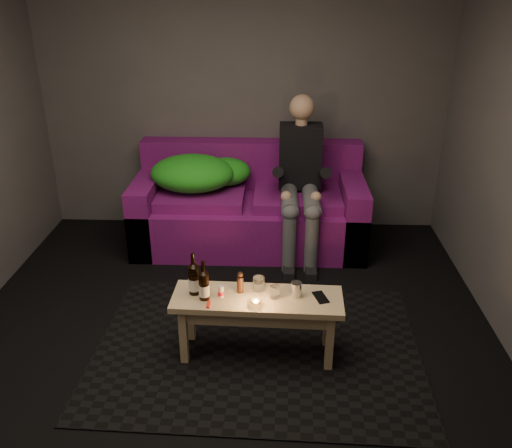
{
  "coord_description": "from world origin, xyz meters",
  "views": [
    {
      "loc": [
        0.34,
        -3.07,
        2.45
      ],
      "look_at": [
        0.18,
        1.05,
        0.54
      ],
      "focal_mm": 38.0,
      "sensor_mm": 36.0,
      "label": 1
    }
  ],
  "objects": [
    {
      "name": "floor",
      "position": [
        0.0,
        0.0,
        0.0
      ],
      "size": [
        4.5,
        4.5,
        0.0
      ],
      "primitive_type": "plane",
      "color": "black",
      "rests_on": "ground"
    },
    {
      "name": "room",
      "position": [
        0.0,
        0.47,
        1.64
      ],
      "size": [
        4.5,
        4.5,
        4.5
      ],
      "color": "silver",
      "rests_on": "ground"
    },
    {
      "name": "rug",
      "position": [
        0.22,
        0.08,
        0.01
      ],
      "size": [
        2.35,
        1.74,
        0.01
      ],
      "primitive_type": "cube",
      "rotation": [
        0.0,
        0.0,
        -0.03
      ],
      "color": "black",
      "rests_on": "floor"
    },
    {
      "name": "sofa",
      "position": [
        0.08,
        1.82,
        0.34
      ],
      "size": [
        2.19,
        0.99,
        0.94
      ],
      "color": "#610E6A",
      "rests_on": "floor"
    },
    {
      "name": "green_blanket",
      "position": [
        -0.41,
        1.81,
        0.71
      ],
      "size": [
        0.96,
        0.66,
        0.33
      ],
      "color": "#1C9C1D",
      "rests_on": "sofa"
    },
    {
      "name": "person",
      "position": [
        0.56,
        1.64,
        0.76
      ],
      "size": [
        0.39,
        0.91,
        1.46
      ],
      "color": "black",
      "rests_on": "sofa"
    },
    {
      "name": "coffee_table",
      "position": [
        0.22,
        0.03,
        0.39
      ],
      "size": [
        1.16,
        0.4,
        0.47
      ],
      "rotation": [
        0.0,
        0.0,
        -0.03
      ],
      "color": "tan",
      "rests_on": "rug"
    },
    {
      "name": "beer_bottle_a",
      "position": [
        -0.2,
        0.06,
        0.58
      ],
      "size": [
        0.08,
        0.08,
        0.31
      ],
      "color": "black",
      "rests_on": "coffee_table"
    },
    {
      "name": "beer_bottle_b",
      "position": [
        -0.13,
        -0.01,
        0.58
      ],
      "size": [
        0.07,
        0.07,
        0.29
      ],
      "color": "black",
      "rests_on": "coffee_table"
    },
    {
      "name": "salt_shaker",
      "position": [
        -0.02,
        0.02,
        0.51
      ],
      "size": [
        0.04,
        0.04,
        0.08
      ],
      "primitive_type": "cylinder",
      "rotation": [
        0.0,
        0.0,
        0.03
      ],
      "color": "silver",
      "rests_on": "coffee_table"
    },
    {
      "name": "pepper_mill",
      "position": [
        0.11,
        0.08,
        0.53
      ],
      "size": [
        0.05,
        0.05,
        0.12
      ],
      "primitive_type": "cylinder",
      "rotation": [
        0.0,
        0.0,
        0.24
      ],
      "color": "black",
      "rests_on": "coffee_table"
    },
    {
      "name": "tumbler_back",
      "position": [
        0.23,
        0.12,
        0.52
      ],
      "size": [
        0.1,
        0.1,
        0.1
      ],
      "primitive_type": "cylinder",
      "rotation": [
        0.0,
        0.0,
        0.3
      ],
      "color": "white",
      "rests_on": "coffee_table"
    },
    {
      "name": "tealight",
      "position": [
        0.22,
        -0.08,
        0.49
      ],
      "size": [
        0.06,
        0.06,
        0.04
      ],
      "color": "white",
      "rests_on": "coffee_table"
    },
    {
      "name": "tumbler_front",
      "position": [
        0.34,
        0.03,
        0.51
      ],
      "size": [
        0.09,
        0.09,
        0.08
      ],
      "primitive_type": "cylinder",
      "rotation": [
        0.0,
        0.0,
        -0.38
      ],
      "color": "white",
      "rests_on": "coffee_table"
    },
    {
      "name": "steel_cup",
      "position": [
        0.49,
        0.05,
        0.52
      ],
      "size": [
        0.1,
        0.1,
        0.1
      ],
      "primitive_type": "cylinder",
      "rotation": [
        0.0,
        0.0,
        -0.36
      ],
      "color": "silver",
      "rests_on": "coffee_table"
    },
    {
      "name": "smartphone",
      "position": [
        0.65,
        0.03,
        0.47
      ],
      "size": [
        0.11,
        0.16,
        0.01
      ],
      "primitive_type": "cube",
      "rotation": [
        0.0,
        0.0,
        0.3
      ],
      "color": "black",
      "rests_on": "coffee_table"
    },
    {
      "name": "red_lighter",
      "position": [
        -0.09,
        -0.09,
        0.48
      ],
      "size": [
        0.02,
        0.08,
        0.01
      ],
      "primitive_type": "cube",
      "rotation": [
        0.0,
        0.0,
        0.03
      ],
      "color": "red",
      "rests_on": "coffee_table"
    }
  ]
}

